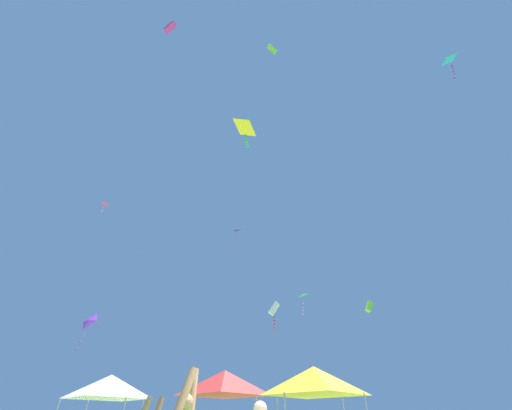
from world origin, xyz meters
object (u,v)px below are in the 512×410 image
(kite_black_delta, at_px, (237,231))
(canopy_tent_white, at_px, (109,387))
(kite_cyan_diamond, at_px, (449,60))
(kite_purple_diamond, at_px, (89,322))
(kite_magenta_box, at_px, (170,27))
(kite_lime_diamond, at_px, (273,49))
(kite_green_delta, at_px, (303,296))
(canopy_tent_red, at_px, (224,383))
(kite_yellow_diamond, at_px, (245,129))
(canopy_tent_yellow, at_px, (315,381))
(kite_white_box, at_px, (274,309))
(kite_lime_box, at_px, (369,306))
(kite_magenta_delta, at_px, (105,204))

(kite_black_delta, bearing_deg, canopy_tent_white, -109.03)
(kite_cyan_diamond, relative_size, kite_black_delta, 1.30)
(kite_purple_diamond, relative_size, kite_black_delta, 1.08)
(kite_magenta_box, relative_size, kite_lime_diamond, 1.04)
(kite_green_delta, height_order, kite_black_delta, kite_black_delta)
(canopy_tent_red, relative_size, kite_yellow_diamond, 1.38)
(canopy_tent_white, distance_m, kite_magenta_box, 24.59)
(kite_purple_diamond, bearing_deg, kite_cyan_diamond, -18.88)
(canopy_tent_white, bearing_deg, canopy_tent_yellow, -23.81)
(kite_black_delta, bearing_deg, kite_white_box, -47.75)
(kite_magenta_box, bearing_deg, canopy_tent_red, 48.31)
(kite_magenta_box, distance_m, kite_green_delta, 29.71)
(kite_yellow_diamond, distance_m, kite_lime_box, 25.11)
(canopy_tent_yellow, relative_size, kite_lime_diamond, 3.32)
(kite_lime_diamond, bearing_deg, canopy_tent_white, 144.53)
(canopy_tent_white, distance_m, kite_yellow_diamond, 16.06)
(kite_green_delta, distance_m, kite_lime_diamond, 25.91)
(kite_lime_diamond, bearing_deg, canopy_tent_red, 117.78)
(kite_green_delta, height_order, kite_magenta_delta, kite_magenta_delta)
(canopy_tent_red, bearing_deg, canopy_tent_white, 170.89)
(canopy_tent_red, relative_size, kite_white_box, 1.23)
(kite_purple_diamond, bearing_deg, kite_white_box, 24.97)
(canopy_tent_white, height_order, kite_magenta_box, kite_magenta_box)
(canopy_tent_white, xyz_separation_m, kite_lime_diamond, (8.57, -6.11, 22.71))
(canopy_tent_red, bearing_deg, kite_yellow_diamond, -80.99)
(kite_magenta_box, height_order, kite_black_delta, kite_magenta_box)
(kite_magenta_box, xyz_separation_m, kite_purple_diamond, (-4.82, 11.79, -19.21))
(kite_yellow_diamond, bearing_deg, kite_purple_diamond, 137.27)
(kite_yellow_diamond, bearing_deg, kite_green_delta, 72.19)
(canopy_tent_yellow, distance_m, kite_cyan_diamond, 28.22)
(canopy_tent_white, relative_size, kite_magenta_box, 3.34)
(kite_black_delta, relative_size, kite_lime_box, 1.78)
(kite_lime_diamond, relative_size, kite_lime_box, 0.78)
(kite_magenta_box, distance_m, kite_lime_diamond, 8.26)
(canopy_tent_red, bearing_deg, kite_magenta_delta, 153.56)
(kite_lime_diamond, xyz_separation_m, kite_purple_diamond, (-12.98, 10.85, -18.36))
(kite_lime_diamond, bearing_deg, kite_white_box, 86.73)
(kite_black_delta, bearing_deg, kite_purple_diamond, -131.74)
(canopy_tent_red, relative_size, kite_purple_diamond, 1.47)
(kite_magenta_box, xyz_separation_m, kite_lime_diamond, (8.16, 0.94, -0.85))
(kite_purple_diamond, xyz_separation_m, kite_lime_box, (24.92, 10.21, 4.61))
(canopy_tent_white, relative_size, kite_cyan_diamond, 1.18)
(canopy_tent_red, distance_m, kite_purple_diamond, 12.47)
(kite_magenta_box, distance_m, kite_yellow_diamond, 11.79)
(kite_cyan_diamond, distance_m, kite_black_delta, 28.42)
(canopy_tent_yellow, bearing_deg, kite_white_box, 90.13)
(kite_cyan_diamond, bearing_deg, canopy_tent_yellow, 176.91)
(kite_cyan_diamond, height_order, kite_black_delta, kite_cyan_diamond)
(kite_white_box, relative_size, kite_magenta_delta, 2.37)
(kite_magenta_box, xyz_separation_m, kite_yellow_diamond, (6.14, 1.66, -9.92))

